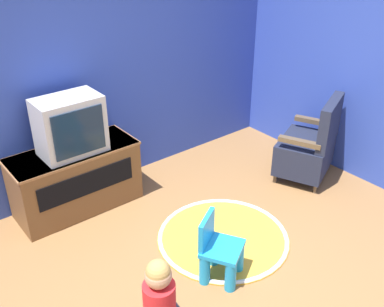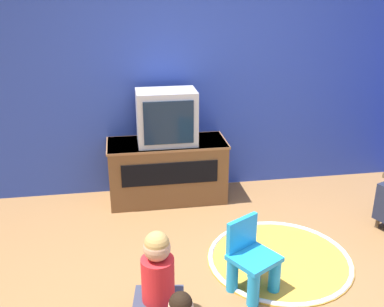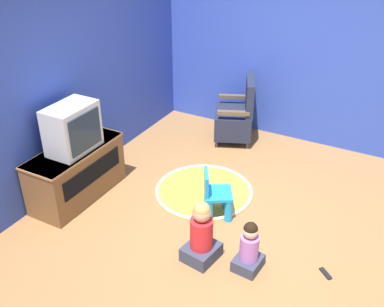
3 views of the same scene
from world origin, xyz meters
name	(u,v)px [view 1 (image 1 of 3)]	position (x,y,z in m)	size (l,w,h in m)	color
ground_plane	(230,297)	(0.00, 0.00, 0.00)	(30.00, 30.00, 0.00)	olive
wall_back	(52,71)	(-0.29, 2.13, 1.30)	(5.41, 0.12, 2.59)	#2D47B2
tv_cabinet	(76,178)	(-0.34, 1.80, 0.32)	(1.19, 0.51, 0.63)	brown
television	(70,126)	(-0.34, 1.77, 0.89)	(0.57, 0.37, 0.53)	#B7B7BC
black_armchair	(309,148)	(1.85, 0.77, 0.36)	(0.79, 0.72, 0.92)	brown
yellow_kid_chair	(219,253)	(0.09, 0.23, 0.22)	(0.42, 0.41, 0.55)	#1E99DB
play_mat	(223,237)	(0.43, 0.55, 0.01)	(1.18, 1.18, 0.04)	gold
child_watching_left	(160,305)	(-0.60, 0.05, 0.28)	(0.37, 0.34, 0.66)	#33384C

